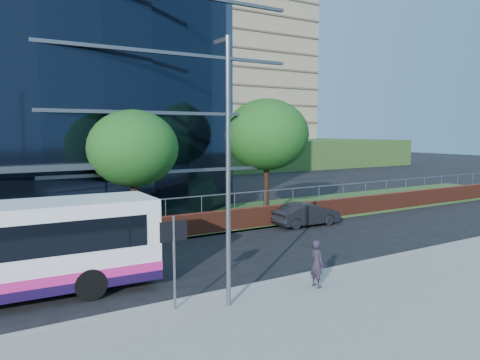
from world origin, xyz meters
TOP-DOWN VIEW (x-y plane):
  - ground at (0.00, 0.00)m, footprint 200.00×200.00m
  - kerb at (0.00, -1.00)m, footprint 80.00×0.25m
  - yellow_line_outer at (0.00, -0.80)m, footprint 80.00×0.08m
  - yellow_line_inner at (0.00, -0.65)m, footprint 80.00×0.08m
  - grass_verge at (24.00, 11.00)m, footprint 36.00×8.00m
  - retaining_wall at (20.00, 7.30)m, footprint 34.00×0.40m
  - apartment_block at (32.00, 57.21)m, footprint 60.00×42.00m
  - street_sign at (4.50, -1.59)m, footprint 0.85×0.09m
  - tree_far_c at (7.00, 9.00)m, footprint 4.62×4.62m
  - tree_far_d at (16.00, 10.00)m, footprint 5.28×5.28m
  - tree_dist_e at (24.00, 40.00)m, footprint 4.62×4.62m
  - tree_dist_f at (40.00, 42.00)m, footprint 4.29×4.29m
  - streetlight_east at (6.00, -2.17)m, footprint 0.15×0.77m
  - parked_car at (16.27, 6.37)m, footprint 4.07×1.47m
  - pedestrian at (9.40, -2.32)m, footprint 0.40×0.60m

SIDE VIEW (x-z plane):
  - ground at x=0.00m, z-range 0.00..0.00m
  - yellow_line_outer at x=0.00m, z-range 0.00..0.01m
  - yellow_line_inner at x=0.00m, z-range 0.00..0.01m
  - grass_verge at x=24.00m, z-range 0.00..0.12m
  - kerb at x=0.00m, z-range 0.00..0.16m
  - retaining_wall at x=20.00m, z-range -0.44..1.67m
  - parked_car at x=16.27m, z-range 0.00..1.33m
  - pedestrian at x=9.40m, z-range 0.15..1.78m
  - street_sign at x=4.50m, z-range 0.75..3.55m
  - tree_dist_f at x=40.00m, z-range 1.19..7.23m
  - streetlight_east at x=6.00m, z-range 0.44..8.44m
  - tree_far_c at x=7.00m, z-range 1.28..7.79m
  - tree_dist_e at x=24.00m, z-range 1.28..7.79m
  - tree_far_d at x=16.00m, z-range 1.47..8.91m
  - apartment_block at x=32.00m, z-range -3.89..26.11m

